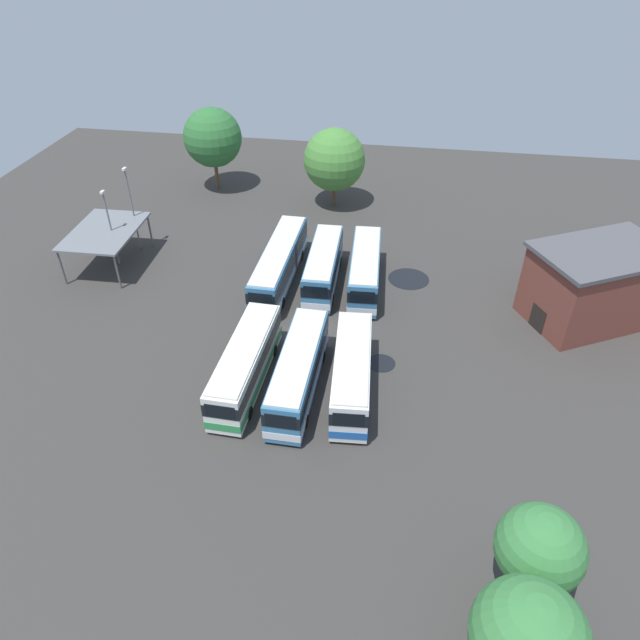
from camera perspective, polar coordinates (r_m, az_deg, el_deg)
ground_plane at (r=49.59m, az=-0.82°, el=-1.08°), size 92.66×92.66×0.00m
bus_row0_slot0 at (r=55.29m, az=-4.00°, el=5.59°), size 13.96×2.79×3.63m
bus_row0_slot1 at (r=54.70m, az=0.33°, el=5.31°), size 10.85×2.95×3.63m
bus_row0_slot2 at (r=54.40m, az=4.45°, el=5.00°), size 11.30×3.24×3.63m
bus_row1_slot0 at (r=43.67m, az=-7.34°, el=-4.31°), size 11.49×2.93×3.63m
bus_row1_slot1 at (r=42.74m, az=-2.14°, el=-5.04°), size 11.53×2.75×3.63m
bus_row1_slot2 at (r=42.65m, az=3.16°, el=-5.18°), size 10.93×3.42×3.63m
depot_building at (r=54.53m, az=25.50°, el=3.15°), size 11.46×13.05×6.79m
maintenance_shelter at (r=60.78m, az=-20.49°, el=8.13°), size 9.03×6.35×3.82m
lamp_post_mid_lot at (r=62.22m, az=-18.04°, el=10.61°), size 0.56×0.28×8.88m
lamp_post_near_entrance at (r=60.22m, az=-19.97°, el=8.78°), size 0.56×0.28×7.88m
tree_north_edge at (r=29.80m, az=19.88°, el=-27.38°), size 5.19×5.19×7.03m
tree_west_edge at (r=32.27m, az=20.85°, el=-20.31°), size 4.44×4.44×6.66m
tree_northeast at (r=74.24m, az=-10.54°, el=17.26°), size 7.04×7.04×10.02m
tree_south_edge at (r=68.86m, az=1.42°, el=15.51°), size 7.10×7.10×9.14m
puddle_front_lane at (r=57.05m, az=8.73°, el=4.03°), size 3.99×3.99×0.01m
puddle_back_corner at (r=46.55m, az=6.04°, el=-4.26°), size 2.30×2.30×0.01m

